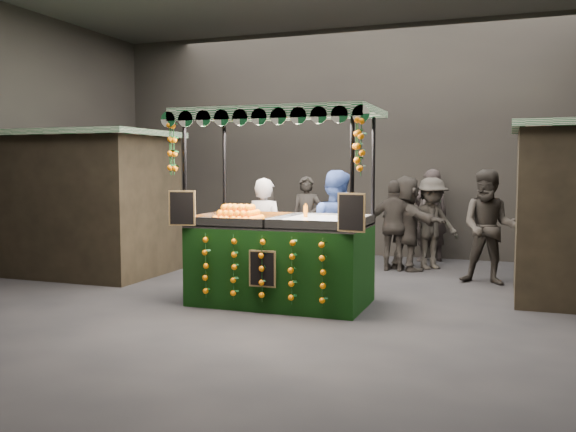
% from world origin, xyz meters
% --- Properties ---
extents(ground, '(12.00, 12.00, 0.00)m').
position_xyz_m(ground, '(0.00, 0.00, 0.00)').
color(ground, black).
rests_on(ground, ground).
extents(market_hall, '(12.10, 10.10, 5.05)m').
position_xyz_m(market_hall, '(0.00, 0.00, 3.38)').
color(market_hall, black).
rests_on(market_hall, ground).
extents(neighbour_stall_left, '(3.00, 2.20, 2.60)m').
position_xyz_m(neighbour_stall_left, '(-4.40, 1.00, 1.31)').
color(neighbour_stall_left, black).
rests_on(neighbour_stall_left, ground).
extents(juice_stall, '(2.85, 1.67, 2.76)m').
position_xyz_m(juice_stall, '(-0.15, -0.22, 0.86)').
color(juice_stall, black).
rests_on(juice_stall, ground).
extents(vendor_grey, '(0.68, 0.47, 1.78)m').
position_xyz_m(vendor_grey, '(-0.78, 0.71, 0.89)').
color(vendor_grey, gray).
rests_on(vendor_grey, ground).
extents(vendor_blue, '(0.99, 0.81, 1.91)m').
position_xyz_m(vendor_blue, '(0.33, 0.89, 0.95)').
color(vendor_blue, navy).
rests_on(vendor_blue, ground).
extents(shopper_0, '(0.67, 0.47, 1.77)m').
position_xyz_m(shopper_0, '(-0.96, 3.46, 0.88)').
color(shopper_0, black).
rests_on(shopper_0, ground).
extents(shopper_1, '(0.99, 0.81, 1.92)m').
position_xyz_m(shopper_1, '(2.59, 2.35, 0.96)').
color(shopper_1, black).
rests_on(shopper_1, ground).
extents(shopper_2, '(1.02, 0.47, 1.71)m').
position_xyz_m(shopper_2, '(0.88, 3.15, 0.86)').
color(shopper_2, black).
rests_on(shopper_2, ground).
extents(shopper_3, '(1.29, 1.21, 1.75)m').
position_xyz_m(shopper_3, '(1.50, 3.59, 0.88)').
color(shopper_3, '#2E2A25').
rests_on(shopper_3, ground).
extents(shopper_4, '(0.89, 0.76, 1.54)m').
position_xyz_m(shopper_4, '(-1.60, 2.81, 0.77)').
color(shopper_4, black).
rests_on(shopper_4, ground).
extents(shopper_5, '(1.62, 1.47, 1.79)m').
position_xyz_m(shopper_5, '(1.08, 3.31, 0.90)').
color(shopper_5, '#2C2824').
rests_on(shopper_5, ground).
extents(shopper_6, '(0.46, 0.64, 1.65)m').
position_xyz_m(shopper_6, '(1.22, 4.60, 0.83)').
color(shopper_6, black).
rests_on(shopper_6, ground).
extents(shopper_7, '(0.80, 0.63, 1.91)m').
position_xyz_m(shopper_7, '(1.37, 4.60, 0.96)').
color(shopper_7, '#2A2322').
rests_on(shopper_7, ground).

